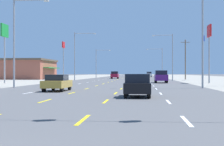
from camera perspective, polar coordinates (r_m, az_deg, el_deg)
name	(u,v)px	position (r m, az deg, el deg)	size (l,w,h in m)	color
ground_plane	(123,80)	(70.64, 1.87, -1.26)	(572.00, 572.00, 0.00)	#4C4C4F
lot_apron_left	(8,80)	(76.08, -17.09, -1.17)	(28.00, 440.00, 0.01)	gray
lane_markings	(129,78)	(109.10, 2.94, -0.79)	(10.64, 227.60, 0.01)	white
hatchback_inner_right_nearest	(137,85)	(22.74, 4.30, -2.07)	(1.72, 3.90, 1.54)	black
sedan_inner_left_near	(57,83)	(30.33, -9.18, -1.59)	(1.80, 4.50, 1.46)	#B28C33
suv_far_right_mid	(161,76)	(54.70, 8.22, -0.57)	(1.98, 4.90, 1.98)	#4C196B
suv_inner_left_midfar	(115,75)	(92.49, 0.47, -0.32)	(1.98, 4.90, 1.98)	maroon
suv_far_right_far	(149,74)	(131.62, 6.25, -0.21)	(1.98, 4.90, 1.98)	silver
storefront_left_row_2	(27,69)	(89.09, -14.01, 0.64)	(13.04, 16.05, 5.03)	#A35642
pole_sign_left_row_1	(5,37)	(55.08, -17.59, 5.78)	(0.24, 2.58, 9.11)	gray
pole_sign_left_row_2	(63,51)	(77.61, -8.15, 3.60)	(0.24, 2.01, 8.60)	gray
pole_sign_right_row_1	(209,38)	(54.66, 16.00, 5.68)	(0.24, 2.46, 8.98)	gray
pole_sign_right_row_2	(203,47)	(77.15, 15.04, 4.23)	(0.24, 2.36, 9.64)	gray
streetlight_left_row_0	(17,36)	(38.77, -15.59, 6.03)	(3.99, 0.26, 9.82)	gray
streetlight_right_row_0	(197,32)	(36.84, 14.16, 6.67)	(4.90, 0.26, 10.00)	gray
streetlight_left_row_1	(77,52)	(71.52, -5.92, 3.47)	(4.60, 0.26, 10.10)	gray
streetlight_right_row_1	(170,53)	(70.48, 9.77, 3.27)	(4.32, 0.26, 9.57)	gray
streetlight_left_row_2	(98,61)	(105.03, -2.40, 2.03)	(4.68, 0.26, 8.86)	gray
streetlight_right_row_2	(160,60)	(104.35, 8.11, 2.13)	(4.94, 0.26, 9.10)	gray
utility_pole_right_row_1	(185,59)	(83.39, 12.22, 2.35)	(2.20, 0.26, 9.54)	brown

